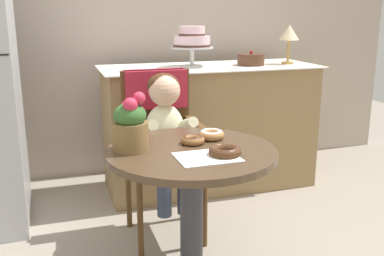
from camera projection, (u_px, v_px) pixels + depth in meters
The scene contains 13 objects.
back_wall at pixel (119, 2), 3.41m from camera, with size 4.80×0.10×2.70m, color #B2A393.
cafe_table at pixel (191, 196), 1.92m from camera, with size 0.72×0.72×0.72m.
wicker_chair at pixel (160, 126), 2.55m from camera, with size 0.42×0.45×0.95m.
seated_child at pixel (166, 126), 2.40m from camera, with size 0.27×0.32×0.73m.
paper_napkin at pixel (207, 157), 1.76m from camera, with size 0.24×0.19×0.00m, color white.
donut_front at pixel (211, 134), 2.01m from camera, with size 0.12×0.12×0.04m.
donut_mid at pixel (193, 139), 1.94m from camera, with size 0.10×0.10×0.03m.
donut_side at pixel (225, 151), 1.78m from camera, with size 0.13×0.13×0.04m.
flower_vase at pixel (130, 125), 1.82m from camera, with size 0.15×0.15×0.25m.
display_counter at pixel (209, 126), 3.29m from camera, with size 1.56×0.62×0.90m.
tiered_cake_stand at pixel (192, 40), 3.09m from camera, with size 0.30×0.30×0.28m.
round_layer_cake at pixel (251, 60), 3.22m from camera, with size 0.20×0.20×0.11m.
table_lamp at pixel (289, 34), 3.26m from camera, with size 0.15×0.15×0.28m.
Camera 1 is at (-0.54, -1.70, 1.28)m, focal length 41.72 mm.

